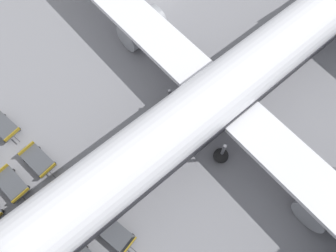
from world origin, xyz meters
name	(u,v)px	position (x,y,z in m)	size (l,w,h in m)	color
airplane	(233,84)	(13.73, -4.31, 3.42)	(38.22, 46.57, 13.74)	white
baggage_dolly_row_near_col_c	(20,250)	(12.41, -22.80, 0.47)	(3.46, 1.82, 0.92)	#424449
baggage_dolly_row_mid_a_col_b	(12,184)	(8.04, -20.95, 0.47)	(3.44, 1.74, 0.92)	#424449
baggage_dolly_row_mid_a_col_c	(46,221)	(11.97, -20.49, 0.47)	(3.46, 1.89, 0.92)	#424449
baggage_dolly_row_mid_b_col_a	(3,126)	(3.45, -19.06, 0.47)	(3.46, 1.84, 0.92)	#424449
baggage_dolly_row_mid_b_col_b	(38,161)	(7.76, -18.51, 0.47)	(3.45, 1.78, 0.92)	#424449
baggage_dolly_row_mid_b_col_c	(75,195)	(11.81, -17.94, 0.47)	(3.45, 1.81, 0.92)	#424449
baggage_dolly_row_mid_b_col_d	(115,234)	(15.87, -17.40, 0.47)	(3.47, 1.92, 0.92)	#424449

